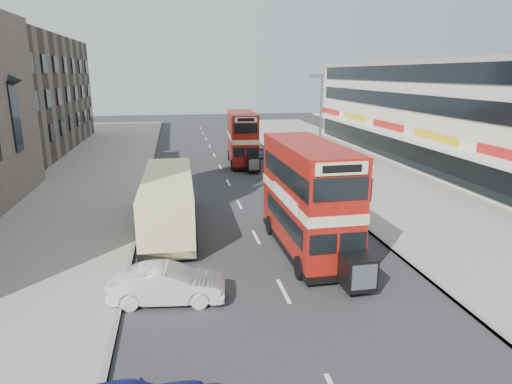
{
  "coord_description": "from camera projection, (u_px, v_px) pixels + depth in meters",
  "views": [
    {
      "loc": [
        -3.85,
        -13.22,
        8.19
      ],
      "look_at": [
        -0.3,
        6.34,
        2.87
      ],
      "focal_mm": 31.19,
      "sensor_mm": 36.0,
      "label": 1
    }
  ],
  "objects": [
    {
      "name": "pedestrian_near",
      "position": [
        361.0,
        181.0,
        30.46
      ],
      "size": [
        0.74,
        0.61,
        1.72
      ],
      "primitive_type": "imported",
      "rotation": [
        0.0,
        0.0,
        3.47
      ],
      "color": "gray",
      "rests_on": "pavement_right"
    },
    {
      "name": "pedestrian_far",
      "position": [
        304.0,
        148.0,
        43.98
      ],
      "size": [
        1.16,
        0.9,
        1.83
      ],
      "primitive_type": "imported",
      "rotation": [
        0.0,
        0.0,
        0.49
      ],
      "color": "gray",
      "rests_on": "pavement_right"
    },
    {
      "name": "pavement_left",
      "position": [
        64.0,
        189.0,
        32.26
      ],
      "size": [
        12.0,
        90.0,
        0.15
      ],
      "primitive_type": "cube",
      "color": "gray",
      "rests_on": "ground"
    },
    {
      "name": "bus_main",
      "position": [
        308.0,
        198.0,
        20.55
      ],
      "size": [
        2.63,
        9.04,
        4.97
      ],
      "rotation": [
        0.0,
        0.0,
        3.16
      ],
      "color": "black",
      "rests_on": "ground"
    },
    {
      "name": "car_right_c",
      "position": [
        261.0,
        153.0,
        44.04
      ],
      "size": [
        3.58,
        1.79,
        1.17
      ],
      "primitive_type": "imported",
      "rotation": [
        0.0,
        0.0,
        -1.45
      ],
      "color": "#577BAE",
      "rests_on": "ground"
    },
    {
      "name": "car_right_a",
      "position": [
        320.0,
        189.0,
        29.72
      ],
      "size": [
        4.98,
        2.53,
        1.38
      ],
      "primitive_type": "imported",
      "rotation": [
        0.0,
        0.0,
        -1.7
      ],
      "color": "maroon",
      "rests_on": "ground"
    },
    {
      "name": "kerb_right",
      "position": [
        304.0,
        179.0,
        35.39
      ],
      "size": [
        0.2,
        90.0,
        0.16
      ],
      "primitive_type": "cube",
      "color": "gray",
      "rests_on": "ground"
    },
    {
      "name": "coach",
      "position": [
        168.0,
        200.0,
        23.99
      ],
      "size": [
        2.76,
        10.21,
        2.7
      ],
      "rotation": [
        0.0,
        0.0,
        -0.01
      ],
      "color": "black",
      "rests_on": "ground"
    },
    {
      "name": "ground",
      "position": [
        297.0,
        318.0,
        15.34
      ],
      "size": [
        160.0,
        160.0,
        0.0
      ],
      "primitive_type": "plane",
      "color": "#28282B",
      "rests_on": "ground"
    },
    {
      "name": "street_lamp",
      "position": [
        319.0,
        122.0,
        32.34
      ],
      "size": [
        1.0,
        0.2,
        8.12
      ],
      "color": "slate",
      "rests_on": "ground"
    },
    {
      "name": "bus_second",
      "position": [
        242.0,
        138.0,
        40.81
      ],
      "size": [
        2.77,
        8.51,
        4.62
      ],
      "rotation": [
        0.0,
        0.0,
        3.08
      ],
      "color": "black",
      "rests_on": "ground"
    },
    {
      "name": "car_left_front",
      "position": [
        167.0,
        284.0,
        16.31
      ],
      "size": [
        4.33,
        1.93,
        1.38
      ],
      "primitive_type": "imported",
      "rotation": [
        0.0,
        0.0,
        1.45
      ],
      "color": "silver",
      "rests_on": "ground"
    },
    {
      "name": "road_surface",
      "position": [
        228.0,
        183.0,
        34.35
      ],
      "size": [
        12.0,
        90.0,
        0.01
      ],
      "primitive_type": "cube",
      "color": "#28282B",
      "rests_on": "ground"
    },
    {
      "name": "commercial_row",
      "position": [
        453.0,
        115.0,
        38.48
      ],
      "size": [
        9.9,
        46.2,
        9.3
      ],
      "color": "beige",
      "rests_on": "ground"
    },
    {
      "name": "kerb_left",
      "position": [
        147.0,
        185.0,
        33.28
      ],
      "size": [
        0.2,
        90.0,
        0.16
      ],
      "primitive_type": "cube",
      "color": "gray",
      "rests_on": "ground"
    },
    {
      "name": "cyclist",
      "position": [
        268.0,
        167.0,
        36.47
      ],
      "size": [
        0.77,
        1.75,
        2.14
      ],
      "rotation": [
        0.0,
        0.0,
        -0.11
      ],
      "color": "gray",
      "rests_on": "ground"
    },
    {
      "name": "pavement_right",
      "position": [
        374.0,
        176.0,
        36.41
      ],
      "size": [
        12.0,
        90.0,
        0.15
      ],
      "primitive_type": "cube",
      "color": "gray",
      "rests_on": "ground"
    },
    {
      "name": "car_right_b",
      "position": [
        292.0,
        173.0,
        34.64
      ],
      "size": [
        4.95,
        2.72,
        1.31
      ],
      "primitive_type": "imported",
      "rotation": [
        0.0,
        0.0,
        -1.45
      ],
      "color": "orange",
      "rests_on": "ground"
    }
  ]
}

